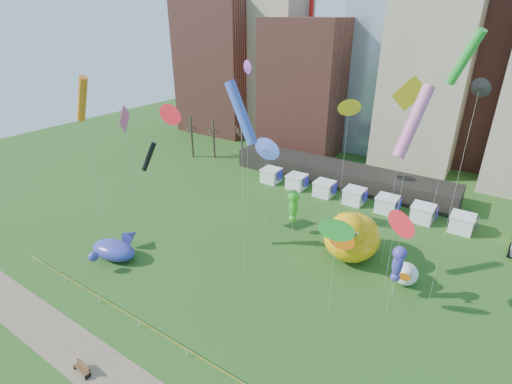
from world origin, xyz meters
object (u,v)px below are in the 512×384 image
Objects in this scene: seahorse_green at (293,204)px; seahorse_purple at (398,261)px; whale_inflatable at (115,249)px; park_bench at (83,368)px; small_duck at (405,273)px; big_duck at (351,235)px.

seahorse_green is 1.04× the size of seahorse_purple.
seahorse_green is at bearing 39.22° from whale_inflatable.
seahorse_purple is 3.46× the size of park_bench.
seahorse_green is (-15.14, 2.34, 3.15)m from small_duck.
park_bench is (11.41, -12.06, -0.69)m from whale_inflatable.
big_duck is at bearing 70.38° from park_bench.
seahorse_green is 22.50m from whale_inflatable.
seahorse_green reaches higher than seahorse_purple.
park_bench is at bearing -55.59° from whale_inflatable.
seahorse_green is at bearing 163.58° from small_duck.
big_duck reaches higher than seahorse_purple.
big_duck is 2.38× the size of small_duck.
small_duck is 15.64m from seahorse_green.
seahorse_green is at bearing 86.87° from park_bench.
seahorse_purple is (6.31, -4.15, 1.28)m from big_duck.
big_duck reaches higher than park_bench.
big_duck is at bearing 132.05° from seahorse_purple.
big_duck is 27.95m from whale_inflatable.
big_duck is 1.50× the size of seahorse_purple.
small_duck is 4.37m from seahorse_purple.
small_duck is at bearing 16.44° from whale_inflatable.
seahorse_purple is 0.81× the size of whale_inflatable.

